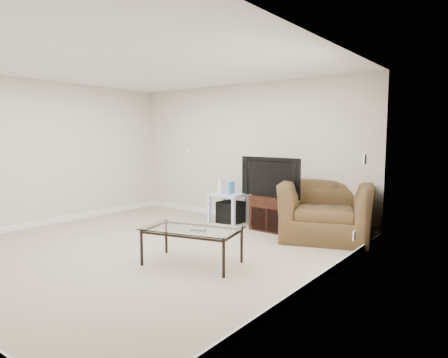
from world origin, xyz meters
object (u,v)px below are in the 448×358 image
Objects in this scene: television at (274,176)px; side_table at (228,208)px; recliner at (326,201)px; coffee_table at (192,246)px; subwoofer at (231,212)px; tv_stand at (274,213)px.

side_table is at bearing -177.70° from television.
coffee_table is at bearing -130.14° from recliner.
coffee_table is at bearing -64.16° from side_table.
television is 0.94m from recliner.
coffee_table reaches higher than subwoofer.
tv_stand is 0.67× the size of television.
tv_stand is 0.61m from television.
side_table is 1.45× the size of subwoofer.
tv_stand is 1.80× the size of subwoofer.
tv_stand is at bearing -0.42° from side_table.
television is 0.90× the size of coffee_table.
television is at bearing -3.83° from subwoofer.
coffee_table is at bearing -65.10° from subwoofer.
recliner reaches higher than side_table.
subwoofer is at bearing 39.45° from side_table.
tv_stand is at bearing 160.36° from recliner.
television reaches higher than subwoofer.
recliner is 1.15× the size of coffee_table.
coffee_table is (1.04, -2.15, -0.04)m from side_table.
television reaches higher than recliner.
television is 1.85× the size of side_table.
side_table is at bearing 115.84° from coffee_table.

